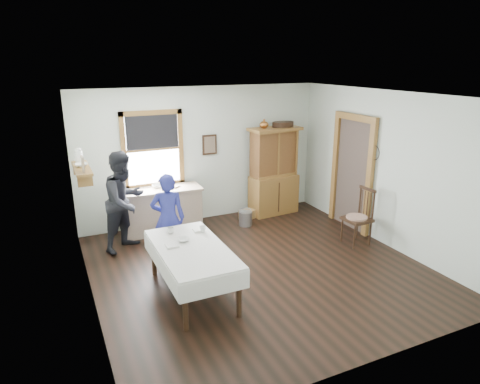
# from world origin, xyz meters

# --- Properties ---
(room) EXTENTS (5.01, 5.01, 2.70)m
(room) POSITION_xyz_m (0.00, 0.00, 1.35)
(room) COLOR black
(room) RESTS_ON ground
(window) EXTENTS (1.18, 0.07, 1.48)m
(window) POSITION_xyz_m (-1.00, 2.46, 1.63)
(window) COLOR white
(window) RESTS_ON room
(doorway) EXTENTS (0.09, 1.14, 2.22)m
(doorway) POSITION_xyz_m (2.46, 0.85, 1.16)
(doorway) COLOR #4C3E36
(doorway) RESTS_ON room
(wall_shelf) EXTENTS (0.24, 1.00, 0.44)m
(wall_shelf) POSITION_xyz_m (-2.37, 1.54, 1.57)
(wall_shelf) COLOR olive
(wall_shelf) RESTS_ON room
(framed_picture) EXTENTS (0.30, 0.04, 0.40)m
(framed_picture) POSITION_xyz_m (0.15, 2.46, 1.55)
(framed_picture) COLOR #331F11
(framed_picture) RESTS_ON room
(rug_beater) EXTENTS (0.01, 0.27, 0.27)m
(rug_beater) POSITION_xyz_m (2.45, 0.30, 1.72)
(rug_beater) COLOR black
(rug_beater) RESTS_ON room
(work_counter) EXTENTS (1.52, 0.65, 0.85)m
(work_counter) POSITION_xyz_m (-0.96, 2.15, 0.43)
(work_counter) COLOR tan
(work_counter) RESTS_ON room
(china_hutch) EXTENTS (1.12, 0.60, 1.85)m
(china_hutch) POSITION_xyz_m (1.48, 2.17, 0.92)
(china_hutch) COLOR olive
(china_hutch) RESTS_ON room
(dining_table) EXTENTS (0.94, 1.79, 0.72)m
(dining_table) POSITION_xyz_m (-1.20, -0.30, 0.36)
(dining_table) COLOR silver
(dining_table) RESTS_ON room
(spindle_chair) EXTENTS (0.50, 0.50, 1.03)m
(spindle_chair) POSITION_xyz_m (2.03, 0.12, 0.52)
(spindle_chair) COLOR #331F11
(spindle_chair) RESTS_ON room
(pail) EXTENTS (0.34, 0.34, 0.29)m
(pail) POSITION_xyz_m (0.61, 1.75, 0.14)
(pail) COLOR #94979C
(pail) RESTS_ON room
(wicker_basket) EXTENTS (0.36, 0.30, 0.18)m
(wicker_basket) POSITION_xyz_m (0.81, 2.07, 0.09)
(wicker_basket) COLOR #AA814D
(wicker_basket) RESTS_ON room
(woman_blue) EXTENTS (0.58, 0.45, 1.39)m
(woman_blue) POSITION_xyz_m (-1.21, 0.83, 0.69)
(woman_blue) COLOR navy
(woman_blue) RESTS_ON room
(figure_dark) EXTENTS (0.99, 0.95, 1.61)m
(figure_dark) POSITION_xyz_m (-1.73, 1.65, 0.81)
(figure_dark) COLOR black
(figure_dark) RESTS_ON room
(table_cup_a) EXTENTS (0.13, 0.13, 0.09)m
(table_cup_a) POSITION_xyz_m (-1.32, 0.30, 0.76)
(table_cup_a) COLOR silver
(table_cup_a) RESTS_ON dining_table
(table_cup_b) EXTENTS (0.11, 0.11, 0.10)m
(table_cup_b) POSITION_xyz_m (-0.87, 0.14, 0.76)
(table_cup_b) COLOR silver
(table_cup_b) RESTS_ON dining_table
(table_bowl) EXTENTS (0.22, 0.22, 0.05)m
(table_bowl) POSITION_xyz_m (-1.24, -0.05, 0.74)
(table_bowl) COLOR silver
(table_bowl) RESTS_ON dining_table
(counter_book) EXTENTS (0.26, 0.27, 0.02)m
(counter_book) POSITION_xyz_m (-0.81, 2.13, 0.87)
(counter_book) COLOR brown
(counter_book) RESTS_ON work_counter
(counter_bowl) EXTENTS (0.26, 0.26, 0.06)m
(counter_bowl) POSITION_xyz_m (-1.01, 2.26, 0.89)
(counter_bowl) COLOR silver
(counter_bowl) RESTS_ON work_counter
(shelf_bowl) EXTENTS (0.22, 0.22, 0.05)m
(shelf_bowl) POSITION_xyz_m (-2.37, 1.55, 1.60)
(shelf_bowl) COLOR silver
(shelf_bowl) RESTS_ON wall_shelf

